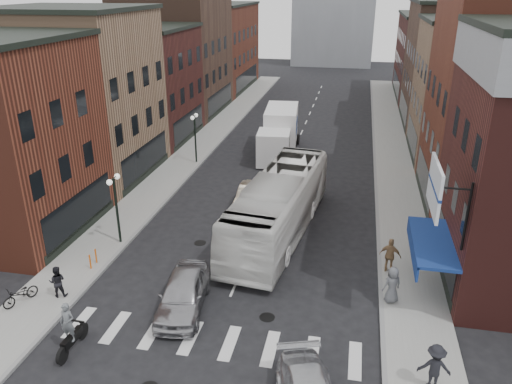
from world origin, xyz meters
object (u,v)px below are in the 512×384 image
ped_left_solo (57,282)px  sedan_left_far (251,197)px  box_truck (279,133)px  ped_right_a (435,367)px  parked_bicycle (20,294)px  motorcycle_rider (69,329)px  streetlamp_near (115,197)px  ped_right_b (390,255)px  ped_right_c (392,285)px  streetlamp_far (195,129)px  billboard_sign (437,189)px  bike_rack (93,259)px  transit_bus (279,205)px  sedan_left_near (183,293)px

ped_left_solo → sedan_left_far: bearing=-138.4°
box_truck → ped_right_a: size_ratio=4.89×
parked_bicycle → motorcycle_rider: bearing=-7.5°
motorcycle_rider → ped_right_a: (13.95, 0.72, 0.00)m
ped_right_a → streetlamp_near: bearing=-26.7°
ped_right_b → motorcycle_rider: bearing=46.2°
ped_right_c → streetlamp_far: bearing=-76.9°
billboard_sign → motorcycle_rider: (-13.89, -5.22, -5.07)m
ped_left_solo → box_truck: bearing=-125.4°
parked_bicycle → ped_left_solo: bearing=54.9°
streetlamp_far → ped_right_a: (16.04, -22.00, -1.85)m
parked_bicycle → streetlamp_far: bearing=108.2°
streetlamp_near → ped_left_solo: size_ratio=2.64×
bike_rack → ped_right_c: size_ratio=0.45×
transit_bus → box_truck: bearing=105.9°
bike_rack → ped_right_a: (16.24, -5.30, 0.51)m
billboard_sign → ped_left_solo: billboard_sign is taller
streetlamp_near → parked_bicycle: size_ratio=2.39×
bike_rack → transit_bus: 10.62m
billboard_sign → transit_bus: billboard_sign is taller
sedan_left_near → box_truck: bearing=80.8°
billboard_sign → streetlamp_far: billboard_sign is taller
transit_bus → parked_bicycle: 14.14m
sedan_left_near → ped_left_solo: ped_left_solo is taller
motorcycle_rider → ped_right_c: (12.70, 5.85, -0.02)m
streetlamp_near → bike_rack: bearing=-94.2°
billboard_sign → bike_rack: size_ratio=4.62×
motorcycle_rider → sedan_left_near: size_ratio=0.47×
parked_bicycle → ped_right_b: ped_right_b is taller
billboard_sign → ped_left_solo: size_ratio=2.38×
sedan_left_far → ped_right_b: bearing=-37.3°
sedan_left_near → parked_bicycle: (-7.38, -1.26, -0.23)m
streetlamp_near → ped_right_a: streetlamp_near is taller
streetlamp_far → parked_bicycle: (-1.82, -20.38, -2.31)m
sedan_left_near → parked_bicycle: size_ratio=2.83×
sedan_left_far → streetlamp_near: bearing=-133.6°
ped_right_c → box_truck: bearing=-95.8°
streetlamp_far → parked_bicycle: 20.59m
streetlamp_far → sedan_left_near: bearing=-73.8°
sedan_left_near → ped_right_b: (9.26, 4.92, 0.24)m
ped_right_a → ped_right_c: ped_right_a is taller
parked_bicycle → ped_right_c: size_ratio=0.96×
streetlamp_near → ped_left_solo: 5.89m
streetlamp_far → sedan_left_far: 10.01m
parked_bicycle → ped_right_a: (17.86, -1.62, 0.46)m
ped_right_b → billboard_sign: bearing=121.9°
ped_right_c → ped_right_a: bearing=75.5°
parked_bicycle → bike_rack: bearing=89.6°
billboard_sign → motorcycle_rider: 15.68m
motorcycle_rider → ped_left_solo: motorcycle_rider is taller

